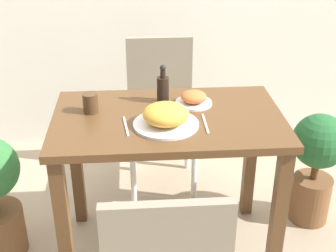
{
  "coord_description": "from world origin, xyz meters",
  "views": [
    {
      "loc": [
        -0.14,
        -1.9,
        1.71
      ],
      "look_at": [
        0.0,
        0.0,
        0.72
      ],
      "focal_mm": 50.0,
      "sensor_mm": 36.0,
      "label": 1
    }
  ],
  "objects_px": {
    "food_plate": "(166,116)",
    "sauce_bottle": "(163,88)",
    "chair_far": "(161,105)",
    "potted_plant_right": "(316,161)",
    "side_plate": "(194,99)",
    "drink_cup": "(90,103)"
  },
  "relations": [
    {
      "from": "sauce_bottle",
      "to": "potted_plant_right",
      "type": "height_order",
      "value": "sauce_bottle"
    },
    {
      "from": "food_plate",
      "to": "sauce_bottle",
      "type": "relative_size",
      "value": 1.53
    },
    {
      "from": "chair_far",
      "to": "sauce_bottle",
      "type": "height_order",
      "value": "sauce_bottle"
    },
    {
      "from": "sauce_bottle",
      "to": "drink_cup",
      "type": "bearing_deg",
      "value": -164.56
    },
    {
      "from": "potted_plant_right",
      "to": "side_plate",
      "type": "bearing_deg",
      "value": -174.76
    },
    {
      "from": "sauce_bottle",
      "to": "potted_plant_right",
      "type": "bearing_deg",
      "value": 1.54
    },
    {
      "from": "side_plate",
      "to": "food_plate",
      "type": "bearing_deg",
      "value": -124.83
    },
    {
      "from": "chair_far",
      "to": "side_plate",
      "type": "distance_m",
      "value": 0.63
    },
    {
      "from": "chair_far",
      "to": "food_plate",
      "type": "relative_size",
      "value": 3.15
    },
    {
      "from": "side_plate",
      "to": "drink_cup",
      "type": "relative_size",
      "value": 1.91
    },
    {
      "from": "drink_cup",
      "to": "sauce_bottle",
      "type": "height_order",
      "value": "sauce_bottle"
    },
    {
      "from": "chair_far",
      "to": "food_plate",
      "type": "bearing_deg",
      "value": -91.65
    },
    {
      "from": "side_plate",
      "to": "sauce_bottle",
      "type": "height_order",
      "value": "sauce_bottle"
    },
    {
      "from": "food_plate",
      "to": "sauce_bottle",
      "type": "xyz_separation_m",
      "value": [
        0.0,
        0.25,
        0.03
      ]
    },
    {
      "from": "chair_far",
      "to": "food_plate",
      "type": "xyz_separation_m",
      "value": [
        -0.02,
        -0.76,
        0.3
      ]
    },
    {
      "from": "sauce_bottle",
      "to": "potted_plant_right",
      "type": "distance_m",
      "value": 0.95
    },
    {
      "from": "food_plate",
      "to": "drink_cup",
      "type": "distance_m",
      "value": 0.37
    },
    {
      "from": "chair_far",
      "to": "sauce_bottle",
      "type": "distance_m",
      "value": 0.6
    },
    {
      "from": "chair_far",
      "to": "sauce_bottle",
      "type": "xyz_separation_m",
      "value": [
        -0.02,
        -0.51,
        0.33
      ]
    },
    {
      "from": "food_plate",
      "to": "potted_plant_right",
      "type": "bearing_deg",
      "value": 18.3
    },
    {
      "from": "sauce_bottle",
      "to": "potted_plant_right",
      "type": "xyz_separation_m",
      "value": [
        0.83,
        0.02,
        -0.46
      ]
    },
    {
      "from": "potted_plant_right",
      "to": "drink_cup",
      "type": "bearing_deg",
      "value": -174.34
    }
  ]
}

